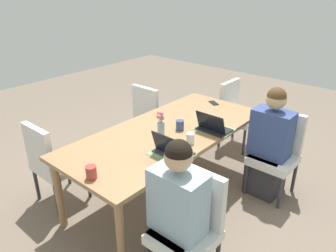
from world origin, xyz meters
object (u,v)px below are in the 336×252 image
Objects in this scene: person_far_left_near at (177,221)px; phone_black at (214,103)px; chair_head_left_right_near at (236,111)px; chair_far_left_mid at (277,150)px; laptop_far_left_mid at (213,127)px; flower_vase at (161,123)px; coffee_mug_centre_left at (91,172)px; laptop_far_left_near at (172,150)px; dining_table at (168,137)px; chair_near_left_far at (152,114)px; chair_near_right_mid at (52,160)px; chair_far_left_near at (190,223)px; coffee_mug_near_right at (180,125)px; person_far_left_mid at (269,148)px; coffee_mug_near_left at (190,138)px.

phone_black is (-1.73, -0.83, 0.23)m from person_far_left_near.
chair_far_left_mid is at bearing 52.47° from chair_head_left_right_near.
laptop_far_left_mid reaches higher than chair_head_left_right_near.
coffee_mug_centre_left is at bearing 5.43° from flower_vase.
chair_far_left_mid is 3.41× the size of flower_vase.
laptop_far_left_near is at bearing 12.14° from chair_head_left_right_near.
dining_table is 0.46m from laptop_far_left_mid.
chair_near_left_far and chair_near_right_mid have the same top height.
chair_far_left_near is (0.70, 0.81, -0.18)m from dining_table.
chair_near_left_far is 1.25m from flower_vase.
person_far_left_near is 1.93m from phone_black.
laptop_far_left_near is 0.51m from coffee_mug_near_right.
chair_far_left_mid is 6.00× the size of phone_black.
person_far_left_mid is 7.97× the size of phone_black.
laptop_far_left_near is 1.37m from phone_black.
phone_black is (-1.83, 0.70, 0.26)m from chair_near_right_mid.
flower_vase is at bearing -131.10° from person_far_left_near.
flower_vase is 1.76× the size of phone_black.
person_far_left_near is at bearing -0.91° from person_far_left_mid.
chair_head_left_right_near is (-1.48, -0.05, -0.18)m from dining_table.
chair_far_left_near is 1.00× the size of chair_far_left_mid.
coffee_mug_centre_left reaches higher than coffee_mug_near_right.
person_far_left_near is 11.81× the size of coffee_mug_near_right.
laptop_far_left_mid reaches higher than coffee_mug_centre_left.
laptop_far_left_mid is 0.80m from phone_black.
coffee_mug_near_left is (-0.80, 1.11, 0.30)m from chair_near_right_mid.
flower_vase is (-0.63, -0.73, 0.37)m from person_far_left_near.
chair_head_left_right_near is at bearing -176.29° from coffee_mug_centre_left.
chair_far_left_near is 2.81× the size of laptop_far_left_mid.
chair_far_left_mid is 2.32m from chair_near_right_mid.
person_far_left_near is 1.00× the size of person_far_left_mid.
chair_far_left_mid is (-1.50, 0.02, 0.00)m from chair_far_left_near.
chair_near_left_far is 3.41× the size of flower_vase.
chair_far_left_near and chair_near_right_mid have the same top height.
flower_vase is at bearing 10.68° from dining_table.
coffee_mug_near_left is 1.11m from phone_black.
person_far_left_mid is 1.89m from coffee_mug_centre_left.
person_far_left_mid is at bearing 136.17° from laptop_far_left_mid.
dining_table is 1.88× the size of person_far_left_near.
coffee_mug_near_left is 0.98× the size of coffee_mug_near_right.
laptop_far_left_mid is 0.63m from laptop_far_left_near.
chair_near_left_far reaches higher than coffee_mug_near_right.
chair_far_left_mid is 0.77m from laptop_far_left_mid.
chair_near_left_far is (-1.35, -1.67, 0.00)m from chair_far_left_near.
chair_near_right_mid is at bearing -86.38° from person_far_left_near.
flower_vase is 1.11m from phone_black.
phone_black is (-0.30, 0.77, 0.26)m from chair_near_left_far.
chair_head_left_right_near is 2.53m from coffee_mug_centre_left.
laptop_far_left_near is (0.63, -0.01, 0.00)m from laptop_far_left_mid.
dining_table is at bearing -46.36° from chair_far_left_mid.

